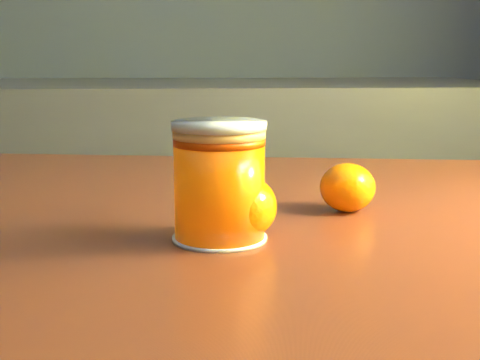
{
  "coord_description": "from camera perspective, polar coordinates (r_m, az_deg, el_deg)",
  "views": [
    {
      "loc": [
        0.77,
        -0.36,
        0.98
      ],
      "look_at": [
        0.8,
        0.22,
        0.87
      ],
      "focal_mm": 50.0,
      "sensor_mm": 36.0,
      "label": 1
    }
  ],
  "objects": [
    {
      "name": "orange_front",
      "position": [
        0.59,
        -0.07,
        -2.29
      ],
      "size": [
        0.08,
        0.08,
        0.06
      ],
      "primitive_type": "ellipsoid",
      "rotation": [
        0.0,
        0.0,
        0.2
      ],
      "color": "orange",
      "rests_on": "table"
    },
    {
      "name": "table",
      "position": [
        0.71,
        5.42,
        -11.47
      ],
      "size": [
        1.2,
        0.92,
        0.82
      ],
      "rotation": [
        0.0,
        0.0,
        -0.15
      ],
      "color": "brown",
      "rests_on": "ground"
    },
    {
      "name": "orange_back",
      "position": [
        0.7,
        9.17,
        -0.63
      ],
      "size": [
        0.06,
        0.06,
        0.05
      ],
      "primitive_type": "ellipsoid",
      "rotation": [
        0.0,
        0.0,
        0.02
      ],
      "color": "orange",
      "rests_on": "table"
    },
    {
      "name": "juice_glass",
      "position": [
        0.58,
        -1.77,
        -0.18
      ],
      "size": [
        0.08,
        0.08,
        0.1
      ],
      "rotation": [
        0.0,
        0.0,
        -0.02
      ],
      "color": "#FB5E05",
      "rests_on": "table"
    }
  ]
}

